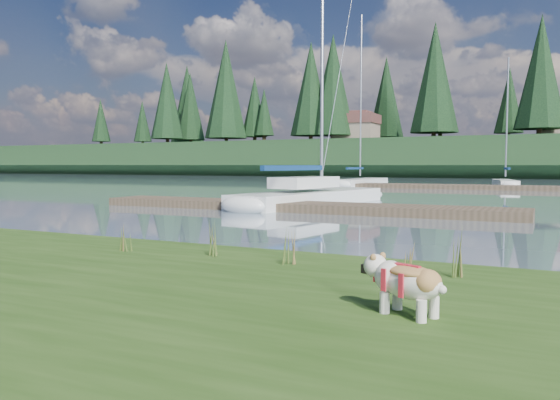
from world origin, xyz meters
The scene contains 21 objects.
ground centered at (0.00, 30.00, 0.00)m, with size 200.00×200.00×0.00m, color gray.
ridge centered at (0.00, 73.00, 2.50)m, with size 200.00×20.00×5.00m, color black.
bulldog centered at (3.29, -4.32, 0.66)m, with size 0.85×0.55×0.50m.
sailboat_main centered at (-4.47, 12.77, 0.42)m, with size 3.66×10.41×14.55m.
dock_near centered at (-4.00, 9.00, 0.15)m, with size 16.00×2.00×0.30m, color #4C3D2C.
dock_far centered at (2.00, 30.00, 0.15)m, with size 26.00×2.20×0.30m, color #4C3D2C.
sailboat_bg_0 centered at (-12.41, 32.68, 0.32)m, with size 2.98×8.06×11.48m.
sailboat_bg_1 centered at (-8.96, 32.98, 0.32)m, with size 2.35×9.14×13.37m.
sailboat_bg_2 centered at (1.37, 34.46, 0.33)m, with size 2.39×6.33×9.53m.
weed_0 centered at (-0.01, -2.42, 0.56)m, with size 0.17×0.14×0.51m.
weed_1 centered at (1.28, -2.55, 0.56)m, with size 0.17×0.14×0.51m.
weed_2 centered at (3.40, -2.41, 0.61)m, with size 0.17×0.14×0.62m.
weed_3 centered at (-1.42, -2.68, 0.54)m, with size 0.17×0.14×0.46m.
weed_4 centered at (2.87, -2.38, 0.52)m, with size 0.17×0.14×0.40m.
mud_lip centered at (0.00, -1.60, 0.07)m, with size 60.00×0.50×0.14m, color #33281C.
conifer_0 centered at (-55.00, 67.00, 12.64)m, with size 5.72×5.72×14.15m.
conifer_1 centered at (-40.00, 71.00, 11.28)m, with size 4.40×4.40×11.30m.
conifer_2 centered at (-25.00, 68.00, 13.54)m, with size 6.60×6.60×16.05m.
conifer_3 centered at (-10.00, 72.00, 11.74)m, with size 4.84×4.84×12.25m.
conifer_4 centered at (3.00, 66.00, 13.09)m, with size 6.16×6.16×15.10m.
house_0 centered at (-22.00, 70.00, 7.31)m, with size 6.30×5.30×4.65m.
Camera 1 is at (4.40, -9.07, 1.68)m, focal length 35.00 mm.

